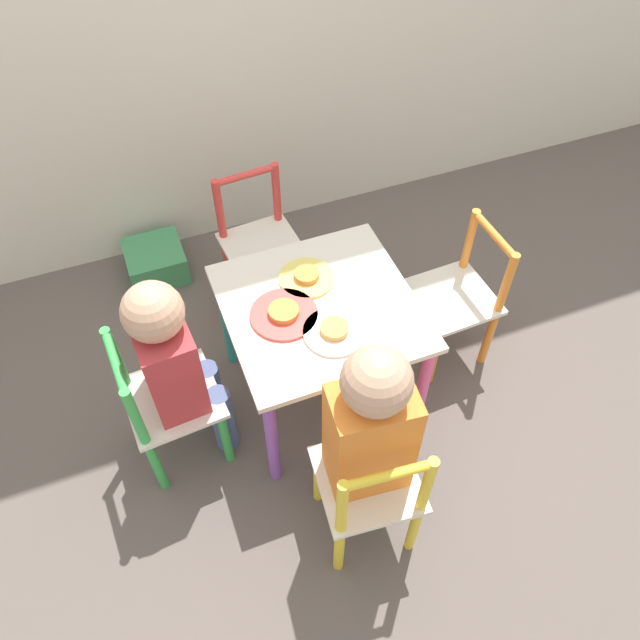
% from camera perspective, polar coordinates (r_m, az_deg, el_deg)
% --- Properties ---
extents(ground_plane, '(6.00, 6.00, 0.00)m').
position_cam_1_polar(ground_plane, '(2.14, 0.00, -6.49)').
color(ground_plane, '#5B514C').
extents(kids_table, '(0.54, 0.54, 0.45)m').
position_cam_1_polar(kids_table, '(1.84, 0.00, -0.08)').
color(kids_table, silver).
rests_on(kids_table, ground_plane).
extents(chair_yellow, '(0.28, 0.28, 0.52)m').
position_cam_1_polar(chair_yellow, '(1.69, 4.60, -15.24)').
color(chair_yellow, silver).
rests_on(chair_yellow, ground_plane).
extents(chair_green, '(0.28, 0.28, 0.52)m').
position_cam_1_polar(chair_green, '(1.87, -13.93, -7.44)').
color(chair_green, silver).
rests_on(chair_green, ground_plane).
extents(chair_red, '(0.28, 0.28, 0.52)m').
position_cam_1_polar(chair_red, '(2.24, -5.49, 6.75)').
color(chair_red, silver).
rests_on(chair_red, ground_plane).
extents(chair_orange, '(0.27, 0.27, 0.52)m').
position_cam_1_polar(chair_orange, '(2.11, 12.43, 1.93)').
color(chair_orange, silver).
rests_on(chair_orange, ground_plane).
extents(child_front, '(0.21, 0.22, 0.78)m').
position_cam_1_polar(child_front, '(1.53, 4.38, -10.08)').
color(child_front, '#38383D').
rests_on(child_front, ground_plane).
extents(child_left, '(0.22, 0.21, 0.72)m').
position_cam_1_polar(child_left, '(1.73, -13.07, -3.65)').
color(child_left, '#4C608E').
rests_on(child_left, ground_plane).
extents(plate_front, '(0.18, 0.18, 0.03)m').
position_cam_1_polar(plate_front, '(1.71, 1.32, -1.01)').
color(plate_front, white).
rests_on(plate_front, kids_table).
extents(plate_left, '(0.19, 0.19, 0.03)m').
position_cam_1_polar(plate_left, '(1.76, -3.33, 0.58)').
color(plate_left, '#E54C47').
rests_on(plate_left, kids_table).
extents(plate_back, '(0.17, 0.17, 0.03)m').
position_cam_1_polar(plate_back, '(1.85, -1.23, 3.94)').
color(plate_back, '#EADB66').
rests_on(plate_back, kids_table).
extents(storage_bin, '(0.22, 0.22, 0.13)m').
position_cam_1_polar(storage_bin, '(2.53, -14.76, 5.20)').
color(storage_bin, '#3D8E56').
rests_on(storage_bin, ground_plane).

